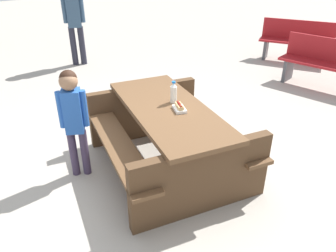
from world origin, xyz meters
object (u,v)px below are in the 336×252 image
at_px(picnic_table, 168,132).
at_px(park_bench_mid, 296,40).
at_px(child_in_coat, 73,111).
at_px(soda_bottle, 174,93).
at_px(hotdog_tray, 179,108).
at_px(bystander_adult, 73,10).
at_px(park_bench_near, 325,63).

xyz_separation_m(picnic_table, park_bench_mid, (-2.08, 4.36, 0.00)).
distance_m(picnic_table, child_in_coat, 1.02).
height_order(soda_bottle, hotdog_tray, soda_bottle).
distance_m(child_in_coat, bystander_adult, 3.99).
xyz_separation_m(picnic_table, hotdog_tray, (0.13, 0.06, 0.34)).
height_order(hotdog_tray, park_bench_near, park_bench_near).
xyz_separation_m(picnic_table, soda_bottle, (-0.08, 0.11, 0.42)).
distance_m(park_bench_mid, bystander_adult, 4.69).
distance_m(hotdog_tray, park_bench_mid, 4.84).
height_order(soda_bottle, park_bench_near, soda_bottle).
height_order(picnic_table, child_in_coat, child_in_coat).
relative_size(child_in_coat, park_bench_mid, 0.82).
xyz_separation_m(soda_bottle, bystander_adult, (-4.10, 0.10, 0.25)).
xyz_separation_m(hotdog_tray, park_bench_mid, (-2.20, 4.29, -0.33)).
xyz_separation_m(soda_bottle, park_bench_near, (-0.67, 3.46, -0.41)).
relative_size(park_bench_near, bystander_adult, 0.89).
bearing_deg(hotdog_tray, child_in_coat, -116.93).
xyz_separation_m(park_bench_near, park_bench_mid, (-1.33, 0.79, 0.00)).
distance_m(picnic_table, soda_bottle, 0.44).
bearing_deg(child_in_coat, soda_bottle, 74.28).
height_order(picnic_table, park_bench_near, park_bench_near).
relative_size(hotdog_tray, park_bench_mid, 0.14).
bearing_deg(soda_bottle, picnic_table, -55.55).
height_order(park_bench_mid, bystander_adult, bystander_adult).
bearing_deg(park_bench_mid, park_bench_near, -30.67).
height_order(soda_bottle, child_in_coat, child_in_coat).
bearing_deg(park_bench_near, child_in_coat, -85.05).
relative_size(soda_bottle, park_bench_near, 0.15).
xyz_separation_m(picnic_table, bystander_adult, (-4.18, 0.22, 0.66)).
bearing_deg(picnic_table, soda_bottle, 124.45).
relative_size(soda_bottle, child_in_coat, 0.20).
bearing_deg(hotdog_tray, soda_bottle, 165.98).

